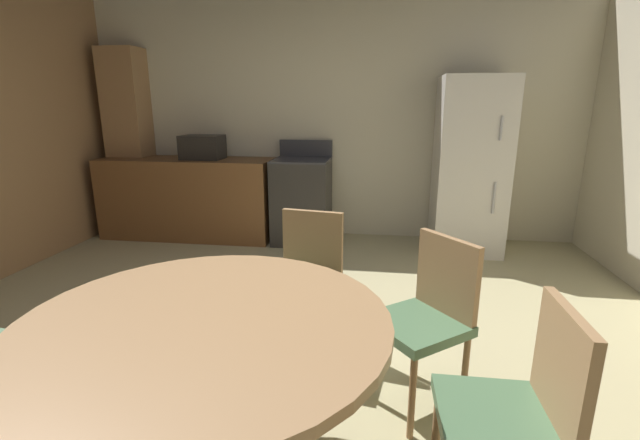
{
  "coord_description": "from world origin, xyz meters",
  "views": [
    {
      "loc": [
        0.57,
        -2.04,
        1.5
      ],
      "look_at": [
        0.19,
        0.66,
        0.76
      ],
      "focal_mm": 24.38,
      "sensor_mm": 36.0,
      "label": 1
    }
  ],
  "objects_px": {
    "refrigerator": "(470,166)",
    "dining_table": "(208,355)",
    "microwave": "(203,147)",
    "chair_north": "(307,275)",
    "chair_northeast": "(428,312)",
    "oven_range": "(302,200)",
    "chair_east": "(519,408)"
  },
  "relations": [
    {
      "from": "chair_north",
      "to": "chair_northeast",
      "type": "relative_size",
      "value": 1.0
    },
    {
      "from": "refrigerator",
      "to": "chair_northeast",
      "type": "xyz_separation_m",
      "value": [
        -0.63,
        -2.55,
        -0.38
      ]
    },
    {
      "from": "oven_range",
      "to": "chair_northeast",
      "type": "bearing_deg",
      "value": -66.95
    },
    {
      "from": "chair_north",
      "to": "chair_east",
      "type": "relative_size",
      "value": 1.0
    },
    {
      "from": "microwave",
      "to": "chair_north",
      "type": "xyz_separation_m",
      "value": [
        1.54,
        -2.2,
        -0.53
      ]
    },
    {
      "from": "refrigerator",
      "to": "chair_east",
      "type": "height_order",
      "value": "refrigerator"
    },
    {
      "from": "chair_north",
      "to": "chair_northeast",
      "type": "xyz_separation_m",
      "value": [
        0.68,
        -0.4,
        0.0
      ]
    },
    {
      "from": "dining_table",
      "to": "chair_east",
      "type": "bearing_deg",
      "value": 0.49
    },
    {
      "from": "microwave",
      "to": "oven_range",
      "type": "bearing_deg",
      "value": 0.19
    },
    {
      "from": "refrigerator",
      "to": "dining_table",
      "type": "xyz_separation_m",
      "value": [
        -1.49,
        -3.23,
        -0.27
      ]
    },
    {
      "from": "microwave",
      "to": "dining_table",
      "type": "relative_size",
      "value": 0.33
    },
    {
      "from": "chair_east",
      "to": "dining_table",
      "type": "bearing_deg",
      "value": -0.0
    },
    {
      "from": "dining_table",
      "to": "chair_east",
      "type": "relative_size",
      "value": 1.53
    },
    {
      "from": "oven_range",
      "to": "refrigerator",
      "type": "height_order",
      "value": "refrigerator"
    },
    {
      "from": "refrigerator",
      "to": "chair_north",
      "type": "xyz_separation_m",
      "value": [
        -1.31,
        -2.15,
        -0.38
      ]
    },
    {
      "from": "microwave",
      "to": "chair_north",
      "type": "bearing_deg",
      "value": -55.0
    },
    {
      "from": "refrigerator",
      "to": "dining_table",
      "type": "height_order",
      "value": "refrigerator"
    },
    {
      "from": "microwave",
      "to": "chair_east",
      "type": "relative_size",
      "value": 0.51
    },
    {
      "from": "microwave",
      "to": "chair_north",
      "type": "distance_m",
      "value": 2.74
    },
    {
      "from": "microwave",
      "to": "dining_table",
      "type": "distance_m",
      "value": 3.58
    },
    {
      "from": "oven_range",
      "to": "chair_east",
      "type": "bearing_deg",
      "value": -67.66
    },
    {
      "from": "chair_north",
      "to": "chair_east",
      "type": "height_order",
      "value": "same"
    },
    {
      "from": "oven_range",
      "to": "chair_northeast",
      "type": "height_order",
      "value": "oven_range"
    },
    {
      "from": "oven_range",
      "to": "refrigerator",
      "type": "distance_m",
      "value": 1.79
    },
    {
      "from": "oven_range",
      "to": "microwave",
      "type": "bearing_deg",
      "value": -179.81
    },
    {
      "from": "chair_north",
      "to": "chair_east",
      "type": "distance_m",
      "value": 1.41
    },
    {
      "from": "dining_table",
      "to": "chair_northeast",
      "type": "relative_size",
      "value": 1.53
    },
    {
      "from": "microwave",
      "to": "chair_northeast",
      "type": "xyz_separation_m",
      "value": [
        2.22,
        -2.6,
        -0.53
      ]
    },
    {
      "from": "dining_table",
      "to": "chair_east",
      "type": "xyz_separation_m",
      "value": [
        1.09,
        0.01,
        -0.11
      ]
    },
    {
      "from": "oven_range",
      "to": "microwave",
      "type": "distance_m",
      "value": 1.24
    },
    {
      "from": "oven_range",
      "to": "refrigerator",
      "type": "xyz_separation_m",
      "value": [
        1.74,
        -0.05,
        0.41
      ]
    },
    {
      "from": "dining_table",
      "to": "chair_north",
      "type": "height_order",
      "value": "chair_north"
    }
  ]
}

